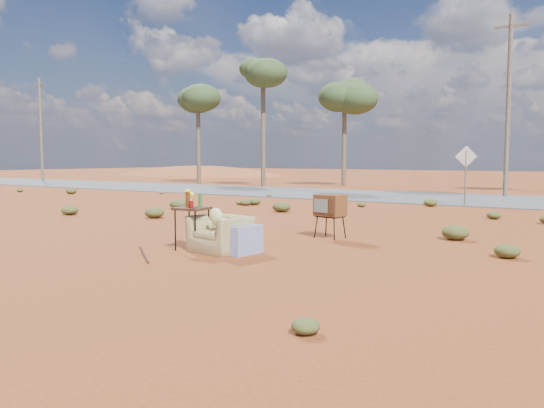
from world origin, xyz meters
The scene contains 14 objects.
ground centered at (0.00, 0.00, 0.00)m, with size 140.00×140.00×0.00m, color brown.
highway centered at (0.00, 15.00, 0.02)m, with size 140.00×7.00×0.04m, color #565659.
dirt_mound centered at (-30.00, 34.00, 0.00)m, with size 26.00×18.00×2.00m, color #A14A27.
armchair centered at (-0.03, -0.36, 0.41)m, with size 1.30×0.81×0.89m.
tv_unit centered at (0.87, 2.20, 0.70)m, with size 0.66×0.56×0.95m.
side_table centered at (-0.72, -0.49, 0.84)m, with size 0.62×0.62×1.13m.
rusty_bar centered at (-1.02, -1.43, 0.02)m, with size 0.04×0.04×1.61m, color #542116.
road_sign centered at (1.50, 12.00, 1.50)m, with size 0.78×0.06×2.19m.
eucalyptus_far_left centered at (-18.00, 20.00, 5.94)m, with size 3.20×3.20×7.10m.
eucalyptus_left centered at (-12.00, 19.00, 6.92)m, with size 3.20×3.20×8.10m.
eucalyptus_near_left centered at (-8.00, 22.00, 5.45)m, with size 3.20×3.20×6.60m.
utility_pole_west centered at (-32.00, 17.50, 4.15)m, with size 1.40×0.20×8.00m.
utility_pole_center centered at (2.00, 17.50, 4.15)m, with size 1.40×0.20×8.00m.
scrub_patch centered at (-0.82, 4.41, 0.14)m, with size 17.49×8.07×0.33m.
Camera 1 is at (5.96, -8.09, 1.73)m, focal length 35.00 mm.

